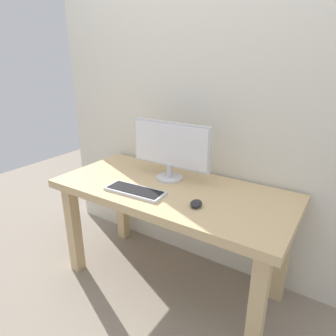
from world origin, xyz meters
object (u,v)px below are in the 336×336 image
object	(u,v)px
desk	(171,203)
keyboard_primary	(135,191)
mouse	(196,204)
monitor	(170,148)

from	to	relation	value
desk	keyboard_primary	world-z (taller)	keyboard_primary
desk	mouse	size ratio (longest dim) A/B	16.83
desk	keyboard_primary	size ratio (longest dim) A/B	3.93
mouse	desk	bearing A→B (deg)	136.14
keyboard_primary	desk	bearing A→B (deg)	52.22
desk	monitor	world-z (taller)	monitor
keyboard_primary	mouse	distance (m)	0.38
desk	mouse	distance (m)	0.30
keyboard_primary	mouse	bearing A→B (deg)	6.15
monitor	keyboard_primary	world-z (taller)	monitor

